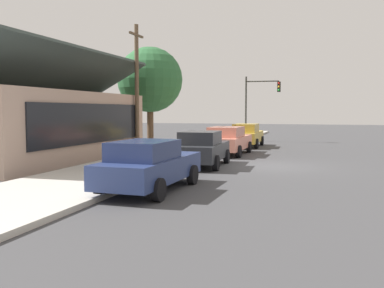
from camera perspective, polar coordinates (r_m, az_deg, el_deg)
ground_plane at (r=19.76m, az=9.98°, el=-2.88°), size 120.00×120.00×0.00m
sidewalk_curb at (r=21.15m, az=-5.28°, el=-2.14°), size 60.00×4.20×0.16m
car_navy at (r=13.44m, az=-5.68°, el=-2.78°), size 4.80×2.11×1.59m
car_charcoal at (r=19.21m, az=1.32°, el=-0.59°), size 4.40×2.12×1.59m
car_coral at (r=24.44m, az=4.73°, el=0.49°), size 4.85×2.15×1.59m
car_mustard at (r=29.84m, az=7.23°, el=1.19°), size 4.63×1.96×1.59m
storefront_building at (r=23.51m, az=-20.66°, el=2.59°), size 12.90×7.49×5.45m
shade_tree at (r=30.03m, az=-5.57°, el=8.41°), size 4.47×4.47×6.83m
traffic_light_main at (r=34.94m, az=8.86°, el=6.04°), size 0.37×2.79×5.20m
utility_pole_wooden at (r=25.83m, az=-7.30°, el=7.59°), size 1.80×0.24×7.50m
fire_hydrant_red at (r=28.05m, az=3.34°, el=0.36°), size 0.22×0.22×0.71m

